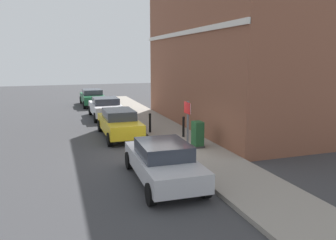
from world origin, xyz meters
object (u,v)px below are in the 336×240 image
street_sign (188,122)px  car_yellow (119,123)px  car_green (92,97)px  car_white (106,107)px  car_silver (163,161)px  utility_cabinet (198,135)px  bollard_near_cabinet (183,126)px  bollard_far_kerb (150,122)px

street_sign → car_yellow: bearing=107.7°
car_yellow → street_sign: (1.67, -5.26, 0.91)m
street_sign → car_green: bearing=95.7°
street_sign → car_white: bearing=97.8°
car_silver → utility_cabinet: bearing=-38.4°
car_white → utility_cabinet: (2.69, -9.50, -0.06)m
car_silver → car_white: size_ratio=1.04×
car_green → car_yellow: bearing=-180.0°
car_silver → bollard_near_cabinet: (2.75, 5.15, -0.01)m
car_green → street_sign: (1.75, -17.50, 0.92)m
car_silver → car_yellow: 6.77m
car_yellow → bollard_near_cabinet: car_yellow is taller
bollard_far_kerb → utility_cabinet: bearing=-71.1°
car_green → bollard_near_cabinet: size_ratio=4.33×
car_silver → car_white: (-0.04, 12.67, 0.02)m
car_green → car_white: bearing=-178.3°
car_white → car_green: 6.35m
car_silver → street_sign: street_sign is taller
utility_cabinet → street_sign: (-1.16, -1.66, 0.98)m
car_yellow → bollard_far_kerb: (1.63, -0.09, -0.04)m
utility_cabinet → car_yellow: bearing=128.2°
car_silver → utility_cabinet: size_ratio=3.81×
car_yellow → car_green: bearing=0.1°
car_white → bollard_far_kerb: bearing=-166.5°
car_yellow → utility_cabinet: bearing=-142.1°
street_sign → utility_cabinet: bearing=54.9°
bollard_near_cabinet → street_sign: 3.96m
car_green → bollard_far_kerb: bearing=-172.5°
bollard_far_kerb → street_sign: (0.04, -5.17, 0.96)m
car_silver → car_yellow: size_ratio=0.99×
car_silver → car_white: bearing=1.7°
bollard_near_cabinet → street_sign: bearing=-109.2°
car_yellow → utility_cabinet: 4.59m
car_yellow → car_white: bearing=-1.7°
car_white → car_green: (-0.22, 6.35, 0.00)m
bollard_far_kerb → street_sign: street_sign is taller
car_yellow → bollard_near_cabinet: bearing=-119.3°
car_yellow → street_sign: size_ratio=1.93×
bollard_near_cabinet → street_sign: street_sign is taller
bollard_near_cabinet → car_green: bearing=102.2°
car_silver → car_green: (-0.26, 19.02, 0.03)m
car_silver → bollard_far_kerb: (1.44, 6.69, -0.01)m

